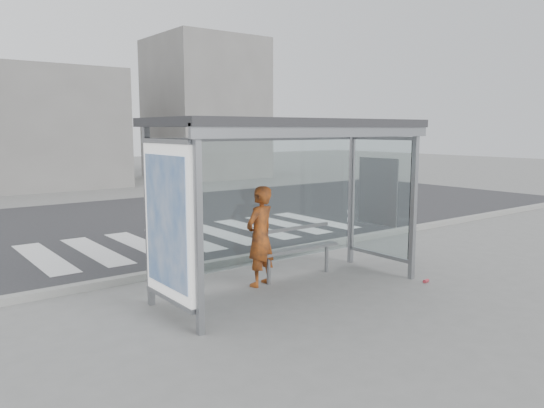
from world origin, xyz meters
The scene contains 10 objects.
ground centered at (0.00, 0.00, 0.00)m, with size 80.00×80.00×0.00m, color slate.
road centered at (0.00, 7.00, 0.00)m, with size 30.00×10.00×0.01m, color #2B2B2D.
curb centered at (0.00, 1.95, 0.06)m, with size 30.00×0.18×0.12m, color gray.
crosswalk centered at (1.00, 4.50, 0.00)m, with size 7.55×3.00×0.00m.
bus_shelter centered at (-0.37, 0.06, 1.98)m, with size 4.25×1.65×2.62m.
building_center centered at (0.00, 18.00, 2.50)m, with size 8.00×5.00×5.00m, color slate.
building_right centered at (9.00, 18.00, 3.50)m, with size 5.00×5.00×7.00m, color slate.
person centered at (-0.22, 0.52, 0.80)m, with size 0.58×0.38×1.59m, color #DE4414.
bench centered at (0.54, 0.50, 0.50)m, with size 1.62×0.31×0.84m.
soda_can centered at (2.00, -1.00, 0.03)m, with size 0.06×0.06×0.11m, color #E74452.
Camera 1 is at (-5.03, -6.11, 2.47)m, focal length 35.00 mm.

